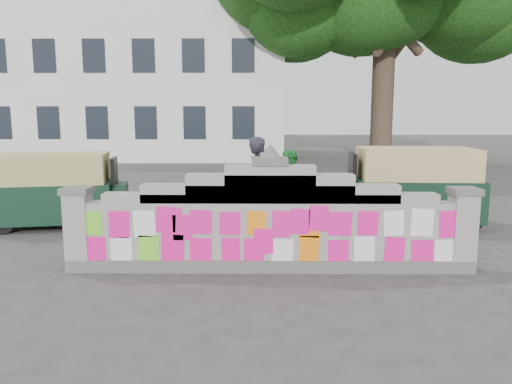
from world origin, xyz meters
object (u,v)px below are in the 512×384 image
Objects in this scene: pedestrian at (290,186)px; rickshaw_right at (411,186)px; cyclist_bike at (259,216)px; rickshaw_left at (57,189)px; cyclist_rider at (259,197)px.

pedestrian is 2.70m from rickshaw_right.
cyclist_bike is at bearing -43.01° from pedestrian.
rickshaw_left is (-4.42, 1.42, 0.31)m from cyclist_bike.
cyclist_rider is 2.16m from pedestrian.
rickshaw_right is (2.66, -0.44, 0.07)m from pedestrian.
pedestrian is at bearing -7.21° from rickshaw_right.
rickshaw_right is at bearing -8.85° from rickshaw_left.
rickshaw_left is at bearing 59.69° from cyclist_rider.
rickshaw_left is at bearing 59.69° from cyclist_bike.
rickshaw_right reaches higher than cyclist_bike.
cyclist_rider is 4.64m from rickshaw_left.
pedestrian is at bearing -31.25° from cyclist_rider.
cyclist_rider is at bearing 77.52° from cyclist_bike.
cyclist_bike is 1.22× the size of pedestrian.
rickshaw_left is (-4.42, 1.42, -0.06)m from cyclist_rider.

